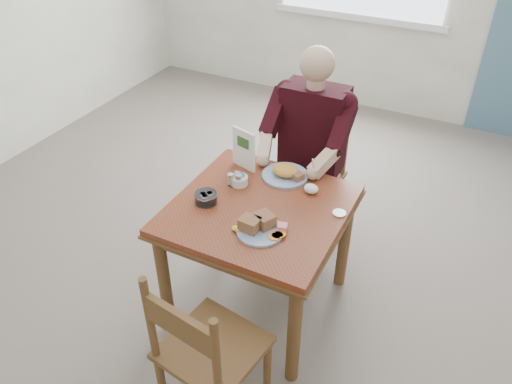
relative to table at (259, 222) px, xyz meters
The scene contains 14 objects.
floor 0.64m from the table, ahead, with size 6.00×6.00×0.00m, color #6F6459.
lemon_wedge 0.27m from the table, 92.50° to the right, with size 0.05×0.04×0.03m, color yellow.
napkin 0.34m from the table, 50.20° to the left, with size 0.08×0.07×0.05m, color white.
metal_dish 0.44m from the table, 17.65° to the left, with size 0.07×0.07×0.01m, color silver.
table is the anchor object (origin of this frame).
chair_far 0.81m from the table, 90.00° to the left, with size 0.42×0.42×0.95m.
chair_near 0.78m from the table, 81.43° to the right, with size 0.48×0.48×0.95m.
diner 0.73m from the table, 90.00° to the left, with size 0.53×0.56×1.39m.
near_plate 0.25m from the table, 62.53° to the right, with size 0.29×0.29×0.08m.
far_plate 0.35m from the table, 87.44° to the left, with size 0.36×0.36×0.07m.
caddy 0.27m from the table, 144.89° to the left, with size 0.11×0.11×0.07m.
shakers 0.28m from the table, 152.43° to the left, with size 0.09×0.06×0.08m.
creamer 0.32m from the table, 160.52° to the right, with size 0.15×0.15×0.06m.
menu 0.46m from the table, 129.68° to the left, with size 0.17×0.06×0.25m.
Camera 1 is at (0.94, -1.90, 2.37)m, focal length 35.00 mm.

